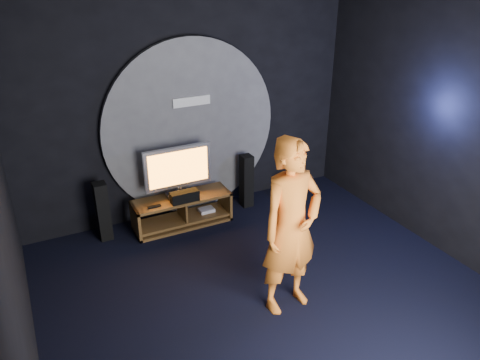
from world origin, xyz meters
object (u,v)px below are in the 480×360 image
object	(u,v)px
tv	(178,170)
tower_speaker_left	(103,211)
tower_speaker_right	(246,181)
media_console	(183,213)
subwoofer	(293,188)
player	(291,227)

from	to	relation	value
tv	tower_speaker_left	bearing A→B (deg)	176.35
tower_speaker_left	tower_speaker_right	bearing A→B (deg)	-0.59
tv	tower_speaker_left	world-z (taller)	tv
media_console	subwoofer	distance (m)	1.89
subwoofer	player	size ratio (longest dim) A/B	0.17
tower_speaker_right	player	xyz separation A→B (m)	(-0.66, -2.27, 0.57)
media_console	tv	world-z (taller)	tv
tower_speaker_right	subwoofer	world-z (taller)	tower_speaker_right
media_console	player	distance (m)	2.34
tower_speaker_right	tower_speaker_left	bearing A→B (deg)	179.41
tower_speaker_left	subwoofer	xyz separation A→B (m)	(2.97, -0.14, -0.25)
tower_speaker_left	tower_speaker_right	size ratio (longest dim) A/B	1.00
player	media_console	bearing A→B (deg)	95.59
tower_speaker_left	player	xyz separation A→B (m)	(1.53, -2.30, 0.57)
media_console	tv	distance (m)	0.66
subwoofer	player	xyz separation A→B (m)	(-1.45, -2.16, 0.82)
media_console	tower_speaker_left	xyz separation A→B (m)	(-1.09, 0.14, 0.23)
media_console	subwoofer	bearing A→B (deg)	-0.02
tv	subwoofer	world-z (taller)	tv
subwoofer	player	distance (m)	2.73
tower_speaker_left	tower_speaker_right	xyz separation A→B (m)	(2.19, -0.02, 0.00)
media_console	tower_speaker_right	distance (m)	1.13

